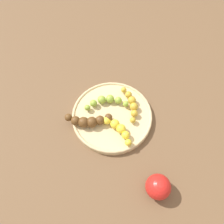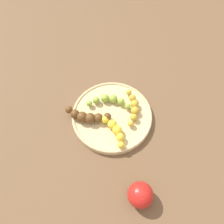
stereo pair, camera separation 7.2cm
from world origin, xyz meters
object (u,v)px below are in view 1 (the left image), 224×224
object	(u,v)px
fruit_bowl	(112,116)
banana_green	(106,101)
banana_spotted	(132,104)
banana_overripe	(88,121)
banana_yellow	(117,128)
apple_red	(158,187)

from	to	relation	value
fruit_bowl	banana_green	size ratio (longest dim) A/B	2.18
banana_spotted	banana_overripe	size ratio (longest dim) A/B	0.83
banana_yellow	banana_overripe	bearing A→B (deg)	117.14
banana_spotted	apple_red	distance (m)	0.28
banana_spotted	banana_overripe	bearing A→B (deg)	-167.54
fruit_bowl	apple_red	world-z (taller)	apple_red
banana_green	apple_red	bearing A→B (deg)	-158.93
banana_overripe	apple_red	bearing A→B (deg)	43.94
banana_yellow	apple_red	xyz separation A→B (m)	(0.10, 0.19, 0.00)
banana_spotted	apple_red	size ratio (longest dim) A/B	1.54
fruit_bowl	banana_green	distance (m)	0.05
fruit_bowl	banana_yellow	distance (m)	0.06
fruit_bowl	banana_overripe	size ratio (longest dim) A/B	2.04
apple_red	fruit_bowl	bearing A→B (deg)	-121.50
banana_overripe	apple_red	distance (m)	0.29
fruit_bowl	apple_red	xyz separation A→B (m)	(0.14, 0.23, 0.02)
apple_red	banana_yellow	bearing A→B (deg)	-118.04
banana_green	banana_overripe	xyz separation A→B (m)	(0.10, -0.01, 0.00)
banana_spotted	banana_yellow	size ratio (longest dim) A/B	0.80
banana_spotted	banana_overripe	distance (m)	0.16
banana_spotted	banana_green	size ratio (longest dim) A/B	0.88
banana_yellow	banana_spotted	bearing A→B (deg)	11.40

